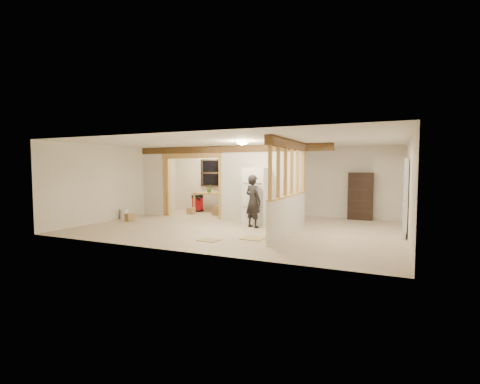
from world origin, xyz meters
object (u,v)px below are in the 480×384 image
at_px(refrigerator, 256,196).
at_px(work_table, 210,202).
at_px(bookshelf, 360,196).
at_px(shop_vac, 197,203).
at_px(woman, 253,201).

xyz_separation_m(refrigerator, work_table, (-2.72, 1.90, -0.49)).
bearing_deg(work_table, bookshelf, 4.44).
height_order(shop_vac, bookshelf, bookshelf).
distance_m(work_table, bookshelf, 5.64).
height_order(work_table, bookshelf, bookshelf).
distance_m(woman, work_table, 3.88).
height_order(refrigerator, shop_vac, refrigerator).
height_order(refrigerator, woman, refrigerator).
relative_size(refrigerator, shop_vac, 2.59).
bearing_deg(refrigerator, shop_vac, 149.74).
relative_size(work_table, shop_vac, 1.83).
bearing_deg(bookshelf, woman, -133.02).
relative_size(refrigerator, bookshelf, 1.10).
bearing_deg(shop_vac, work_table, -3.23).
bearing_deg(woman, work_table, -18.02).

